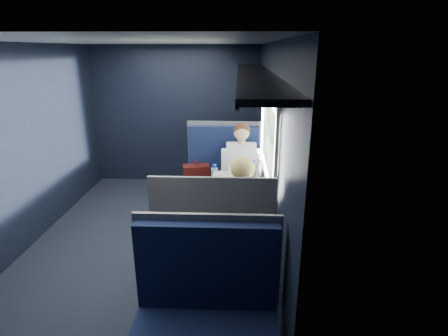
{
  "coord_description": "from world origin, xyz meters",
  "views": [
    {
      "loc": [
        1.06,
        -3.73,
        2.23
      ],
      "look_at": [
        0.9,
        0.0,
        0.95
      ],
      "focal_mm": 28.0,
      "sensor_mm": 36.0,
      "label": 1
    }
  ],
  "objects_px": {
    "seat_bay_far": "(215,251)",
    "seat_bay_near": "(222,183)",
    "table": "(235,192)",
    "seat_row_back": "(206,325)",
    "laptop": "(256,176)",
    "cup": "(259,170)",
    "seat_row_front": "(226,164)",
    "bottle_small": "(254,169)",
    "woman": "(242,214)",
    "man": "(241,168)"
  },
  "relations": [
    {
      "from": "seat_bay_far",
      "to": "seat_row_back",
      "type": "xyz_separation_m",
      "value": [
        0.0,
        -0.92,
        -0.0
      ]
    },
    {
      "from": "seat_bay_near",
      "to": "seat_bay_far",
      "type": "bearing_deg",
      "value": -89.37
    },
    {
      "from": "seat_bay_far",
      "to": "seat_bay_near",
      "type": "bearing_deg",
      "value": 90.63
    },
    {
      "from": "seat_bay_near",
      "to": "man",
      "type": "xyz_separation_m",
      "value": [
        0.27,
        -0.17,
        0.29
      ]
    },
    {
      "from": "seat_row_back",
      "to": "cup",
      "type": "relative_size",
      "value": 13.38
    },
    {
      "from": "bottle_small",
      "to": "seat_row_front",
      "type": "bearing_deg",
      "value": 105.38
    },
    {
      "from": "seat_row_front",
      "to": "bottle_small",
      "type": "relative_size",
      "value": 5.69
    },
    {
      "from": "seat_bay_near",
      "to": "man",
      "type": "bearing_deg",
      "value": -32.61
    },
    {
      "from": "table",
      "to": "laptop",
      "type": "relative_size",
      "value": 2.75
    },
    {
      "from": "table",
      "to": "man",
      "type": "bearing_deg",
      "value": 84.48
    },
    {
      "from": "seat_bay_near",
      "to": "woman",
      "type": "distance_m",
      "value": 1.63
    },
    {
      "from": "woman",
      "to": "cup",
      "type": "height_order",
      "value": "woman"
    },
    {
      "from": "cup",
      "to": "seat_row_back",
      "type": "bearing_deg",
      "value": -102.11
    },
    {
      "from": "seat_row_front",
      "to": "man",
      "type": "height_order",
      "value": "man"
    },
    {
      "from": "seat_bay_near",
      "to": "seat_row_front",
      "type": "bearing_deg",
      "value": 88.8
    },
    {
      "from": "seat_row_back",
      "to": "seat_bay_far",
      "type": "bearing_deg",
      "value": 90.0
    },
    {
      "from": "seat_bay_near",
      "to": "bottle_small",
      "type": "distance_m",
      "value": 0.8
    },
    {
      "from": "man",
      "to": "laptop",
      "type": "height_order",
      "value": "man"
    },
    {
      "from": "cup",
      "to": "table",
      "type": "bearing_deg",
      "value": -124.07
    },
    {
      "from": "seat_bay_far",
      "to": "table",
      "type": "bearing_deg",
      "value": 78.22
    },
    {
      "from": "seat_bay_near",
      "to": "laptop",
      "type": "distance_m",
      "value": 0.93
    },
    {
      "from": "seat_bay_far",
      "to": "man",
      "type": "xyz_separation_m",
      "value": [
        0.25,
        1.57,
        0.3
      ]
    },
    {
      "from": "seat_row_back",
      "to": "cup",
      "type": "distance_m",
      "value": 2.32
    },
    {
      "from": "seat_row_back",
      "to": "man",
      "type": "distance_m",
      "value": 2.53
    },
    {
      "from": "table",
      "to": "seat_bay_far",
      "type": "height_order",
      "value": "seat_bay_far"
    },
    {
      "from": "seat_row_front",
      "to": "cup",
      "type": "height_order",
      "value": "seat_row_front"
    },
    {
      "from": "laptop",
      "to": "cup",
      "type": "height_order",
      "value": "laptop"
    },
    {
      "from": "man",
      "to": "cup",
      "type": "bearing_deg",
      "value": -48.36
    },
    {
      "from": "man",
      "to": "laptop",
      "type": "relative_size",
      "value": 3.63
    },
    {
      "from": "seat_bay_near",
      "to": "laptop",
      "type": "height_order",
      "value": "seat_bay_near"
    },
    {
      "from": "table",
      "to": "seat_row_back",
      "type": "xyz_separation_m",
      "value": [
        -0.18,
        -1.8,
        -0.25
      ]
    },
    {
      "from": "seat_row_back",
      "to": "bottle_small",
      "type": "height_order",
      "value": "seat_row_back"
    },
    {
      "from": "table",
      "to": "man",
      "type": "xyz_separation_m",
      "value": [
        0.07,
        0.7,
        0.06
      ]
    },
    {
      "from": "laptop",
      "to": "cup",
      "type": "xyz_separation_m",
      "value": [
        0.06,
        0.29,
        -0.02
      ]
    },
    {
      "from": "laptop",
      "to": "bottle_small",
      "type": "relative_size",
      "value": 1.79
    },
    {
      "from": "woman",
      "to": "table",
      "type": "bearing_deg",
      "value": 95.45
    },
    {
      "from": "seat_bay_near",
      "to": "woman",
      "type": "relative_size",
      "value": 0.95
    },
    {
      "from": "seat_bay_near",
      "to": "bottle_small",
      "type": "relative_size",
      "value": 6.19
    },
    {
      "from": "woman",
      "to": "bottle_small",
      "type": "distance_m",
      "value": 1.06
    },
    {
      "from": "seat_bay_far",
      "to": "bottle_small",
      "type": "height_order",
      "value": "seat_bay_far"
    },
    {
      "from": "bottle_small",
      "to": "table",
      "type": "bearing_deg",
      "value": -123.49
    },
    {
      "from": "seat_row_front",
      "to": "woman",
      "type": "xyz_separation_m",
      "value": [
        0.25,
        -2.5,
        0.32
      ]
    },
    {
      "from": "seat_bay_near",
      "to": "bottle_small",
      "type": "height_order",
      "value": "seat_bay_near"
    },
    {
      "from": "laptop",
      "to": "man",
      "type": "bearing_deg",
      "value": 107.04
    },
    {
      "from": "table",
      "to": "seat_bay_far",
      "type": "relative_size",
      "value": 0.79
    },
    {
      "from": "table",
      "to": "seat_row_back",
      "type": "relative_size",
      "value": 0.86
    },
    {
      "from": "seat_row_front",
      "to": "woman",
      "type": "distance_m",
      "value": 2.54
    },
    {
      "from": "woman",
      "to": "bottle_small",
      "type": "xyz_separation_m",
      "value": [
        0.15,
        1.04,
        0.1
      ]
    },
    {
      "from": "seat_bay_near",
      "to": "cup",
      "type": "distance_m",
      "value": 0.75
    },
    {
      "from": "seat_row_back",
      "to": "man",
      "type": "relative_size",
      "value": 0.88
    }
  ]
}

